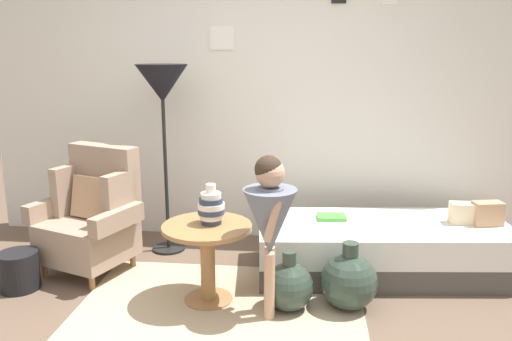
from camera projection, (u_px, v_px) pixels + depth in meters
The scene contains 14 objects.
gallery_wall at pixel (251, 95), 4.56m from camera, with size 4.80×0.12×2.60m.
rug at pixel (219, 311), 3.41m from camera, with size 1.91×1.45×0.01m, color tan.
armchair at pixel (93, 216), 3.98m from camera, with size 0.88×0.77×0.97m.
daybed at pixel (382, 248), 3.98m from camera, with size 1.97×0.99×0.40m.
pillow_head at pixel (487, 214), 3.88m from camera, with size 0.22×0.12×0.18m, color tan.
pillow_mid at pixel (461, 213), 3.92m from camera, with size 0.17×0.12×0.16m, color beige.
side_table at pixel (207, 246), 3.47m from camera, with size 0.61×0.61×0.55m.
vase_striped at pixel (211, 207), 3.44m from camera, with size 0.18×0.18×0.28m.
floor_lamp at pixel (162, 90), 4.16m from camera, with size 0.42×0.42×1.58m.
person_child at pixel (270, 217), 3.21m from camera, with size 0.34×0.34×1.07m.
book_on_daybed at pixel (331, 217), 4.03m from camera, with size 0.22×0.16×0.03m, color green.
demijohn_near at pixel (289, 286), 3.41m from camera, with size 0.33×0.33×0.41m.
demijohn_far at pixel (349, 281), 3.42m from camera, with size 0.38×0.38×0.46m.
magazine_basket at pixel (19, 271), 3.71m from camera, with size 0.28×0.28×0.28m, color black.
Camera 1 is at (0.53, -2.62, 1.70)m, focal length 36.13 mm.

